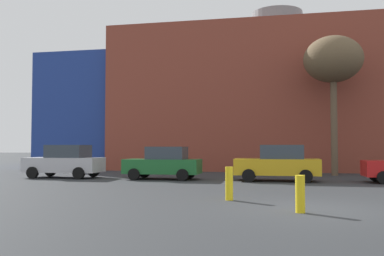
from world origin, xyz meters
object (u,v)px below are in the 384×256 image
Objects in this scene: parked_car_1 at (164,163)px; bollard_yellow_1 at (300,194)px; parked_car_2 at (278,163)px; bollard_yellow_0 at (229,183)px; bare_tree_0 at (333,61)px; parked_car_0 at (65,161)px.

parked_car_1 is 11.84m from bollard_yellow_1.
bollard_yellow_0 is (-1.51, -7.85, -0.36)m from parked_car_2.
parked_car_1 is 4.09× the size of bollard_yellow_1.
parked_car_1 is at bearing 122.29° from bollard_yellow_1.
bare_tree_0 is at bearing -152.02° from parked_car_1.
parked_car_0 is 16.39m from bare_tree_0.
bollard_yellow_1 is (6.32, -10.01, -0.36)m from parked_car_1.
bare_tree_0 reaches higher than parked_car_1.
bare_tree_0 is 8.66× the size of bollard_yellow_1.
bollard_yellow_1 is at bearing -46.45° from bollard_yellow_0.
parked_car_2 is 4.30× the size of bollard_yellow_1.
bare_tree_0 is 7.87× the size of bollard_yellow_0.
bollard_yellow_0 is at bearing -110.56° from bare_tree_0.
bollard_yellow_1 is (0.54, -10.01, -0.40)m from parked_car_2.
parked_car_1 is 5.78m from parked_car_2.
parked_car_2 is (11.31, 0.00, -0.00)m from parked_car_0.
bollard_yellow_0 reaches higher than bollard_yellow_1.
parked_car_1 is 0.47× the size of bare_tree_0.
parked_car_0 is 12.56m from bollard_yellow_0.
bollard_yellow_1 is (11.85, -10.01, -0.41)m from parked_car_0.
bollard_yellow_0 is at bearing 79.14° from parked_car_2.
parked_car_0 is 15.52m from bollard_yellow_1.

